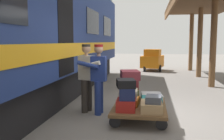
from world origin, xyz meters
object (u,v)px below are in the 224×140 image
Objects in this scene: suitcase_gray_aluminum at (152,97)px; suitcase_burgundy_valise at (130,75)px; suitcase_navy_fabric at (127,93)px; suitcase_cream_canvas at (128,94)px; suitcase_red_plastic at (126,105)px; suitcase_tan_vintage at (151,107)px; train_car at (10,30)px; luggage_cart at (140,107)px; porter_in_overalls at (98,77)px; suitcase_slate_roller at (153,99)px; suitcase_olive_duffel at (130,94)px; suitcase_black_hardshell at (126,83)px; suitcase_orange_carryall at (128,101)px; porter_by_door at (87,75)px; suitcase_teal_softside at (151,102)px; baggage_tug at (152,60)px; suitcase_maroon_trunk at (130,84)px.

suitcase_burgundy_valise is at bearing -2.34° from suitcase_gray_aluminum.
suitcase_cream_canvas is (0.02, -0.47, -0.10)m from suitcase_navy_fabric.
suitcase_red_plastic is 0.53m from suitcase_tan_vintage.
suitcase_gray_aluminum is at bearing -176.64° from train_car.
porter_in_overalls is (1.02, -0.21, 0.66)m from luggage_cart.
porter_in_overalls is (0.76, -0.70, 0.50)m from suitcase_red_plastic.
suitcase_slate_roller is at bearing 175.32° from suitcase_navy_fabric.
suitcase_cream_canvas is 0.77m from suitcase_slate_roller.
suitcase_burgundy_valise is at bearing -69.80° from suitcase_olive_duffel.
suitcase_olive_duffel is 1.27× the size of suitcase_black_hardshell.
suitcase_orange_carryall is at bearing -17.68° from suitcase_cream_canvas.
suitcase_tan_vintage is at bearing 151.50° from porter_in_overalls.
porter_in_overalls is (1.29, -0.70, 0.52)m from suitcase_tan_vintage.
porter_by_door reaches higher than luggage_cart.
suitcase_black_hardshell is (0.55, 0.44, 0.48)m from suitcase_teal_softside.
baggage_tug is at bearing -91.67° from luggage_cart.
suitcase_red_plastic is at bearing 90.00° from suitcase_orange_carryall.
train_car is at bearing -5.24° from suitcase_orange_carryall.
suitcase_black_hardshell reaches higher than suitcase_red_plastic.
suitcase_gray_aluminum is at bearing -120.49° from suitcase_black_hardshell.
suitcase_burgundy_valise is at bearing -89.54° from suitcase_red_plastic.
suitcase_orange_carryall is at bearing 90.91° from suitcase_burgundy_valise.
suitcase_teal_softside reaches higher than suitcase_gray_aluminum.
suitcase_black_hardshell is at bearing 138.98° from porter_in_overalls.
suitcase_orange_carryall is at bearing 86.76° from baggage_tug.
suitcase_teal_softside reaches higher than suitcase_orange_carryall.
luggage_cart is at bearing -179.74° from suitcase_cream_canvas.
suitcase_maroon_trunk is at bearing 127.60° from suitcase_burgundy_valise.
suitcase_maroon_trunk reaches higher than suitcase_slate_roller.
luggage_cart is at bearing -122.69° from suitcase_black_hardshell.
suitcase_slate_roller is 1.55m from porter_in_overalls.
suitcase_tan_vintage is 1.88m from porter_by_door.
suitcase_burgundy_valise is 0.32× the size of porter_by_door.
suitcase_maroon_trunk is 0.27× the size of porter_by_door.
porter_by_door reaches higher than suitcase_tan_vintage.
suitcase_red_plastic is 1.14m from porter_in_overalls.
suitcase_slate_roller is (-0.04, 0.52, 0.18)m from suitcase_teal_softside.
baggage_tug is at bearing -93.24° from suitcase_orange_carryall.
train_car is 3.35m from suitcase_maroon_trunk.
suitcase_tan_vintage is 0.33× the size of baggage_tug.
suitcase_gray_aluminum is at bearing -137.31° from suitcase_orange_carryall.
suitcase_teal_softside is 0.55m from suitcase_slate_roller.
suitcase_maroon_trunk is at bearing -90.74° from suitcase_orange_carryall.
suitcase_navy_fabric is 0.22m from suitcase_black_hardshell.
suitcase_maroon_trunk is at bearing 86.63° from baggage_tug.
porter_in_overalls reaches higher than suitcase_red_plastic.
baggage_tug is (-0.28, -9.72, 0.36)m from luggage_cart.
suitcase_gray_aluminum is (-0.53, -0.49, 0.01)m from suitcase_orange_carryall.
suitcase_slate_roller is 1.89m from porter_by_door.
suitcase_teal_softside is at bearing 136.49° from suitcase_burgundy_valise.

